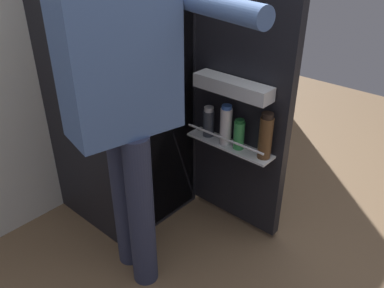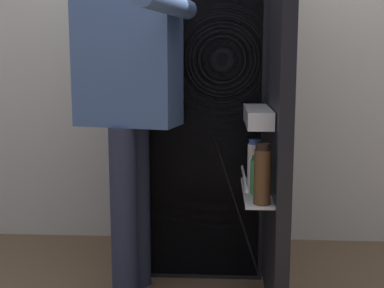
% 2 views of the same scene
% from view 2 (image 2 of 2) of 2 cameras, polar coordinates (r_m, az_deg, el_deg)
% --- Properties ---
extents(kitchen_wall, '(4.40, 0.10, 2.58)m').
position_cam_2_polar(kitchen_wall, '(3.06, 1.76, 13.31)').
color(kitchen_wall, silver).
rests_on(kitchen_wall, ground_plane).
extents(refrigerator, '(0.64, 1.16, 1.75)m').
position_cam_2_polar(refrigerator, '(2.66, 2.09, 4.87)').
color(refrigerator, black).
rests_on(refrigerator, ground_plane).
extents(person, '(0.55, 0.80, 1.59)m').
position_cam_2_polar(person, '(2.29, -6.90, 6.08)').
color(person, '#2D334C').
rests_on(person, ground_plane).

